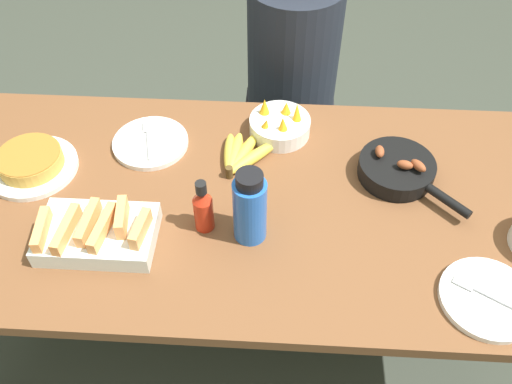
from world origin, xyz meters
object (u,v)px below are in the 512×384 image
empty_plate_near_front (488,299)px  skillet (398,170)px  banana_bunch (241,155)px  fruit_bowl_citrus (280,125)px  melon_tray (97,233)px  empty_plate_far_left (151,143)px  water_bottle (250,208)px  person_figure (290,107)px  hot_sauce_bottle (203,208)px  frittata_plate_center (31,163)px

empty_plate_near_front → skillet: bearing=113.1°
banana_bunch → fruit_bowl_citrus: size_ratio=1.09×
melon_tray → empty_plate_far_left: 0.36m
water_bottle → person_figure: (0.10, 0.77, -0.33)m
banana_bunch → skillet: skillet is taller
water_bottle → hot_sauce_bottle: water_bottle is taller
person_figure → water_bottle: bearing=-97.2°
frittata_plate_center → hot_sauce_bottle: 0.53m
fruit_bowl_citrus → skillet: bearing=-26.4°
banana_bunch → water_bottle: size_ratio=0.92×
fruit_bowl_citrus → water_bottle: water_bottle is taller
fruit_bowl_citrus → hot_sauce_bottle: 0.40m
skillet → fruit_bowl_citrus: (-0.32, 0.16, 0.00)m
skillet → water_bottle: water_bottle is taller
banana_bunch → person_figure: (0.14, 0.51, -0.24)m
banana_bunch → empty_plate_far_left: banana_bunch is taller
fruit_bowl_citrus → hot_sauce_bottle: size_ratio=1.12×
skillet → melon_tray: bearing=-115.5°
skillet → frittata_plate_center: skillet is taller
frittata_plate_center → fruit_bowl_citrus: bearing=15.7°
empty_plate_far_left → person_figure: person_figure is taller
person_figure → empty_plate_near_front: bearing=-64.4°
skillet → empty_plate_near_front: size_ratio=1.26×
banana_bunch → person_figure: size_ratio=0.15×
fruit_bowl_citrus → empty_plate_near_front: bearing=-48.0°
banana_bunch → skillet: size_ratio=0.71×
melon_tray → water_bottle: size_ratio=1.33×
banana_bunch → empty_plate_near_front: (0.59, -0.42, -0.01)m
frittata_plate_center → empty_plate_near_front: frittata_plate_center is taller
melon_tray → skillet: size_ratio=1.02×
melon_tray → hot_sauce_bottle: (0.25, 0.06, 0.04)m
melon_tray → frittata_plate_center: bearing=136.3°
person_figure → frittata_plate_center: bearing=-140.5°
empty_plate_near_front → empty_plate_far_left: same height
banana_bunch → person_figure: bearing=74.6°
empty_plate_near_front → water_bottle: (-0.55, 0.16, 0.09)m
empty_plate_near_front → hot_sauce_bottle: hot_sauce_bottle is taller
empty_plate_near_front → fruit_bowl_citrus: fruit_bowl_citrus is taller
frittata_plate_center → empty_plate_far_left: frittata_plate_center is taller
melon_tray → banana_bunch: bearing=43.3°
melon_tray → hot_sauce_bottle: hot_sauce_bottle is taller
frittata_plate_center → empty_plate_far_left: bearing=20.9°
empty_plate_far_left → hot_sauce_bottle: 0.35m
skillet → hot_sauce_bottle: bearing=-112.9°
skillet → hot_sauce_bottle: hot_sauce_bottle is taller
melon_tray → empty_plate_far_left: melon_tray is taller
melon_tray → skillet: melon_tray is taller
empty_plate_near_front → water_bottle: size_ratio=1.03×
skillet → hot_sauce_bottle: 0.54m
banana_bunch → water_bottle: water_bottle is taller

